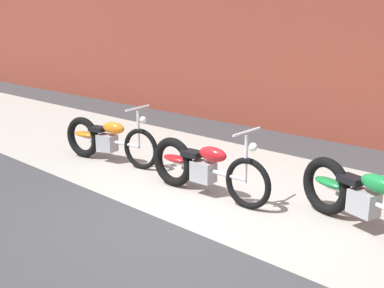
{
  "coord_description": "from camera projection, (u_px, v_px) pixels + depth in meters",
  "views": [
    {
      "loc": [
        3.5,
        -3.49,
        2.3
      ],
      "look_at": [
        -0.46,
        0.81,
        0.75
      ],
      "focal_mm": 42.26,
      "sensor_mm": 36.0,
      "label": 1
    }
  ],
  "objects": [
    {
      "name": "ground_plane",
      "position": [
        175.0,
        225.0,
        5.36
      ],
      "size": [
        80.0,
        80.0,
        0.0
      ],
      "primitive_type": "plane",
      "color": "#38383A"
    },
    {
      "name": "sidewalk_slab",
      "position": [
        259.0,
        187.0,
        6.6
      ],
      "size": [
        36.0,
        3.5,
        0.01
      ],
      "primitive_type": "cube",
      "color": "#9E998E",
      "rests_on": "ground"
    },
    {
      "name": "brick_building_wall",
      "position": [
        371.0,
        3.0,
        8.36
      ],
      "size": [
        36.0,
        0.5,
        5.36
      ],
      "primitive_type": "cube",
      "color": "brown",
      "rests_on": "ground"
    },
    {
      "name": "motorcycle_orange",
      "position": [
        104.0,
        139.0,
        7.74
      ],
      "size": [
        1.99,
        0.65,
        1.03
      ],
      "rotation": [
        0.0,
        0.0,
        0.19
      ],
      "color": "black",
      "rests_on": "ground"
    },
    {
      "name": "motorcycle_red",
      "position": [
        199.0,
        166.0,
        6.24
      ],
      "size": [
        2.01,
        0.58,
        1.03
      ],
      "rotation": [
        0.0,
        0.0,
        0.04
      ],
      "color": "black",
      "rests_on": "ground"
    },
    {
      "name": "motorcycle_green",
      "position": [
        359.0,
        196.0,
        5.17
      ],
      "size": [
        1.95,
        0.81,
        1.03
      ],
      "rotation": [
        0.0,
        0.0,
        -0.29
      ],
      "color": "black",
      "rests_on": "ground"
    }
  ]
}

